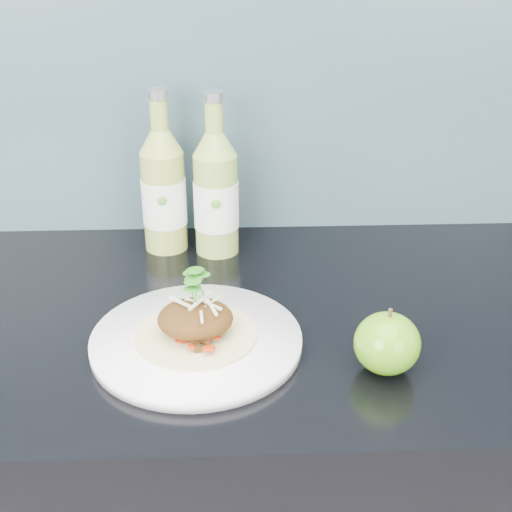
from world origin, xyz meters
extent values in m
cube|color=#658E9E|center=(0.00, 1.99, 1.25)|extent=(4.00, 0.02, 0.70)
cylinder|color=white|center=(-0.02, 1.61, 0.91)|extent=(0.33, 0.33, 0.02)
cylinder|color=tan|center=(-0.02, 1.61, 0.92)|extent=(0.16, 0.16, 0.00)
ellipsoid|color=#553210|center=(-0.02, 1.61, 0.94)|extent=(0.10, 0.08, 0.04)
ellipsoid|color=#3E820E|center=(0.22, 1.55, 0.94)|extent=(0.11, 0.11, 0.08)
cylinder|color=#472D14|center=(0.22, 1.55, 0.98)|extent=(0.01, 0.00, 0.01)
cylinder|color=#95A645|center=(-0.08, 1.90, 0.98)|extent=(0.09, 0.09, 0.16)
cone|color=#95A645|center=(-0.08, 1.90, 1.08)|extent=(0.07, 0.07, 0.04)
cylinder|color=#95A645|center=(-0.08, 1.90, 1.13)|extent=(0.03, 0.03, 0.05)
cylinder|color=silver|center=(-0.08, 1.90, 1.16)|extent=(0.03, 0.03, 0.01)
cylinder|color=white|center=(-0.08, 1.90, 0.98)|extent=(0.10, 0.10, 0.08)
ellipsoid|color=#59A533|center=(-0.08, 1.87, 1.00)|extent=(0.02, 0.00, 0.02)
cylinder|color=#8AA745|center=(0.01, 1.89, 0.98)|extent=(0.09, 0.09, 0.16)
cone|color=#8AA745|center=(0.01, 1.89, 1.08)|extent=(0.07, 0.07, 0.04)
cylinder|color=#8AA745|center=(0.01, 1.89, 1.13)|extent=(0.03, 0.03, 0.05)
cylinder|color=silver|center=(0.01, 1.89, 1.16)|extent=(0.03, 0.03, 0.01)
cylinder|color=white|center=(0.01, 1.89, 0.98)|extent=(0.10, 0.10, 0.08)
ellipsoid|color=#59A533|center=(0.01, 1.85, 1.00)|extent=(0.02, 0.00, 0.02)
camera|label=1|loc=(0.03, 0.83, 1.42)|focal=50.00mm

